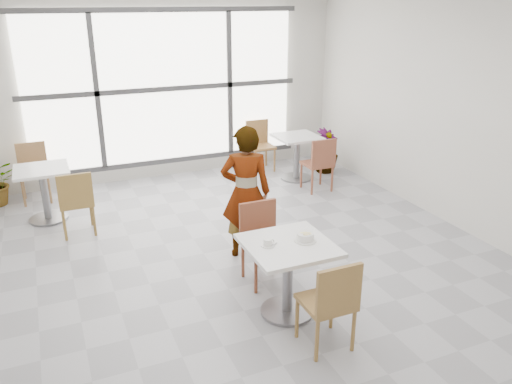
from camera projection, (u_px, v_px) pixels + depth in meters
name	position (u px, v px, depth m)	size (l,w,h in m)	color
floor	(246.00, 264.00, 5.94)	(7.00, 7.00, 0.00)	#9E9EA5
wall_back	(165.00, 88.00, 8.40)	(6.00, 6.00, 0.00)	silver
wall_right	(463.00, 115.00, 6.50)	(7.00, 7.00, 0.00)	silver
window	(166.00, 89.00, 8.35)	(4.60, 0.07, 2.52)	white
main_table	(288.00, 265.00, 4.84)	(0.80, 0.80, 0.75)	white
chair_near	(331.00, 300.00, 4.32)	(0.42, 0.42, 0.87)	olive
chair_far	(262.00, 237.00, 5.47)	(0.42, 0.42, 0.87)	brown
oatmeal_bowl	(305.00, 237.00, 4.80)	(0.21, 0.21, 0.09)	white
coffee_cup	(268.00, 243.00, 4.71)	(0.16, 0.13, 0.07)	white
person	(246.00, 193.00, 5.89)	(0.58, 0.38, 1.58)	black
bg_table_left	(44.00, 187.00, 6.95)	(0.70, 0.70, 0.75)	white
bg_table_right	(297.00, 151.00, 8.55)	(0.70, 0.70, 0.75)	white
bg_chair_left_near	(76.00, 199.00, 6.48)	(0.42, 0.42, 0.87)	olive
bg_chair_left_far	(33.00, 168.00, 7.66)	(0.42, 0.42, 0.87)	#9D7146
bg_chair_right_near	(320.00, 161.00, 7.98)	(0.42, 0.42, 0.87)	brown
bg_chair_right_far	(259.00, 142.00, 9.06)	(0.42, 0.42, 0.87)	#A4733F
plant_right	(326.00, 151.00, 8.94)	(0.43, 0.43, 0.77)	#467736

